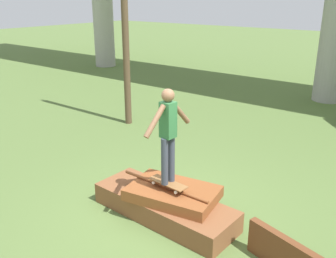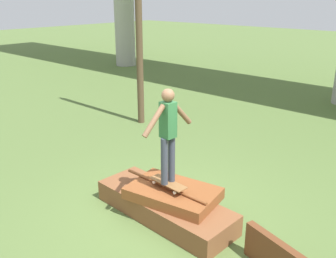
# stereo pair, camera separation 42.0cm
# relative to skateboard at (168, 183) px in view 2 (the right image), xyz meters

# --- Properties ---
(ground_plane) EXTENTS (80.00, 80.00, 0.00)m
(ground_plane) POSITION_rel_skateboard_xyz_m (-0.10, 0.02, -0.71)
(ground_plane) COLOR #567038
(scrap_pile) EXTENTS (2.73, 1.24, 0.64)m
(scrap_pile) POSITION_rel_skateboard_xyz_m (-0.07, 0.04, -0.45)
(scrap_pile) COLOR brown
(scrap_pile) RESTS_ON ground_plane
(skateboard) EXTENTS (0.75, 0.28, 0.09)m
(skateboard) POSITION_rel_skateboard_xyz_m (0.00, 0.00, 0.00)
(skateboard) COLOR brown
(skateboard) RESTS_ON scrap_pile
(skater) EXTENTS (0.23, 1.09, 1.66)m
(skater) POSITION_rel_skateboard_xyz_m (-0.00, 0.00, 0.97)
(skater) COLOR #383D4C
(skater) RESTS_ON skateboard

